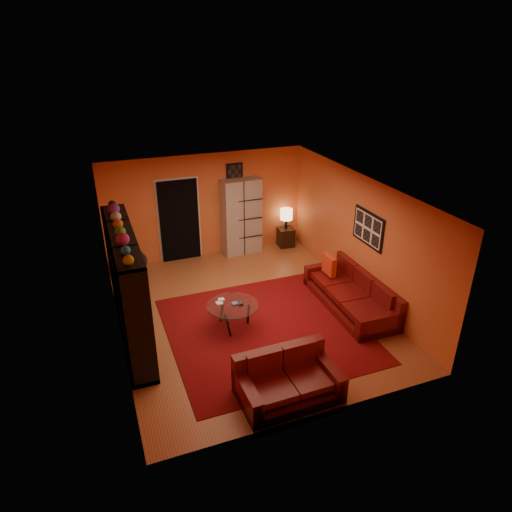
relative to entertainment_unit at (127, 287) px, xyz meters
name	(u,v)px	position (x,y,z in m)	size (l,w,h in m)	color
floor	(248,312)	(2.27, 0.00, -1.05)	(6.00, 6.00, 0.00)	brown
ceiling	(247,189)	(2.27, 0.00, 1.55)	(6.00, 6.00, 0.00)	white
wall_back	(206,206)	(2.27, 3.00, 0.25)	(6.00, 6.00, 0.00)	orange
wall_front	(322,343)	(2.27, -3.00, 0.25)	(6.00, 6.00, 0.00)	orange
wall_left	(112,277)	(-0.23, 0.00, 0.25)	(6.00, 6.00, 0.00)	orange
wall_right	(359,236)	(4.78, 0.00, 0.25)	(6.00, 6.00, 0.00)	orange
rug	(265,329)	(2.38, -0.70, -1.04)	(3.60, 3.60, 0.01)	#5A0A0E
doorway	(179,221)	(1.57, 2.96, -0.03)	(0.95, 0.10, 2.04)	black
wall_art_right	(368,228)	(4.75, -0.30, 0.55)	(0.03, 1.00, 0.70)	black
wall_art_back	(235,174)	(3.02, 2.98, 1.00)	(0.42, 0.03, 0.52)	black
entertainment_unit	(127,287)	(0.00, 0.00, 0.00)	(0.45, 3.00, 2.10)	black
tv	(130,288)	(0.05, 0.03, -0.05)	(0.13, 0.98, 0.56)	black
sofa	(354,294)	(4.42, -0.54, -0.77)	(1.05, 2.43, 0.85)	#530B0C
loveseat	(286,379)	(2.04, -2.42, -0.77)	(1.56, 0.96, 0.85)	#530B0C
throw_pillow	(329,265)	(4.22, 0.21, -0.42)	(0.12, 0.42, 0.42)	red
coffee_table	(233,307)	(1.83, -0.40, -0.60)	(0.99, 0.99, 0.49)	silver
storage_cabinet	(241,217)	(3.12, 2.80, -0.08)	(0.97, 0.43, 1.95)	#B0AAA2
bowl_chair	(131,262)	(0.27, 2.50, -0.72)	(0.77, 0.77, 0.62)	black
side_table	(286,237)	(4.35, 2.75, -0.80)	(0.40, 0.40, 0.50)	black
table_lamp	(286,215)	(4.35, 2.75, -0.17)	(0.32, 0.32, 0.53)	black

